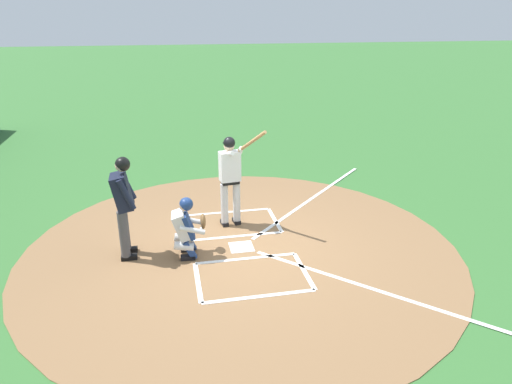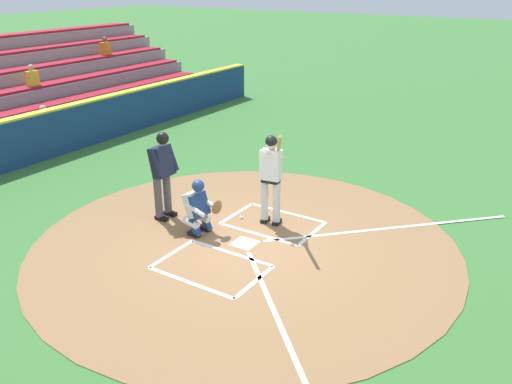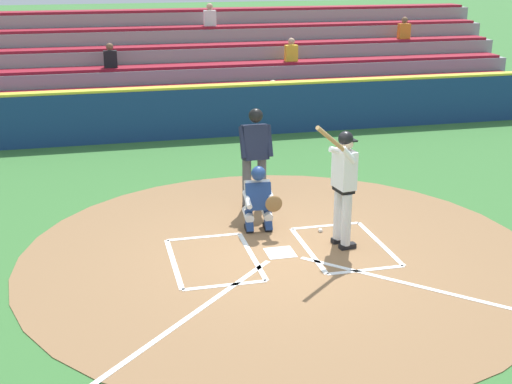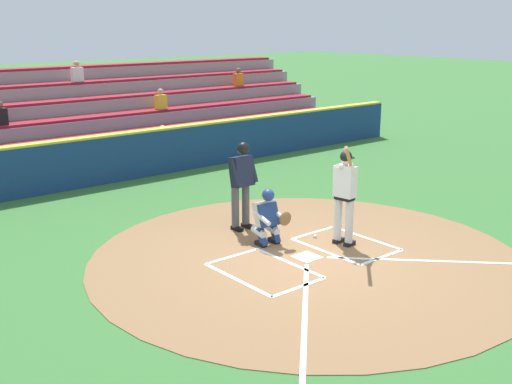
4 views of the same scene
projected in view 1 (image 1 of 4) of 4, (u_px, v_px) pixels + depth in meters
ground_plane at (241, 248)px, 8.61m from camera, size 120.00×120.00×0.00m
dirt_circle at (241, 247)px, 8.61m from camera, size 8.00×8.00×0.01m
home_plate_and_chalk at (287, 242)px, 8.77m from camera, size 7.93×4.91×0.01m
batter at (231, 175)px, 9.12m from camera, size 0.88×0.82×2.13m
catcher at (187, 226)px, 8.13m from camera, size 0.59×0.63×1.13m
plate_umpire at (123, 201)px, 7.92m from camera, size 0.59×0.42×1.86m
baseball at (201, 229)px, 9.28m from camera, size 0.07×0.07×0.07m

